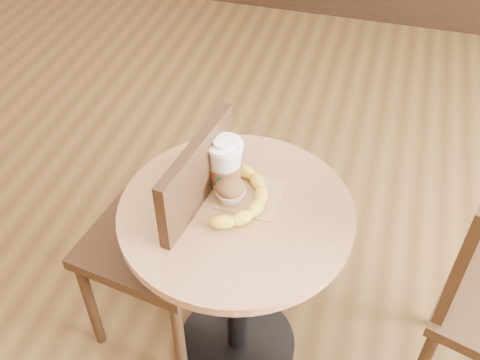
# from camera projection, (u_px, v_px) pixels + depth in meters

# --- Properties ---
(cafe_table) EXTENTS (0.70, 0.70, 0.75)m
(cafe_table) POSITION_uv_depth(u_px,v_px,m) (237.00, 256.00, 1.79)
(cafe_table) COLOR black
(cafe_table) RESTS_ON ground
(chair_left) EXTENTS (0.49, 0.49, 0.97)m
(chair_left) POSITION_uv_depth(u_px,v_px,m) (169.00, 236.00, 1.85)
(chair_left) COLOR #382313
(chair_left) RESTS_ON ground
(kraft_bag) EXTENTS (0.25, 0.19, 0.00)m
(kraft_bag) POSITION_uv_depth(u_px,v_px,m) (242.00, 192.00, 1.69)
(kraft_bag) COLOR #AE7F54
(kraft_bag) RESTS_ON cafe_table
(coffee_cup) EXTENTS (0.11, 0.11, 0.18)m
(coffee_cup) POSITION_uv_depth(u_px,v_px,m) (225.00, 166.00, 1.66)
(coffee_cup) COLOR silver
(coffee_cup) RESTS_ON cafe_table
(muffin) EXTENTS (0.09, 0.09, 0.08)m
(muffin) POSITION_uv_depth(u_px,v_px,m) (230.00, 190.00, 1.64)
(muffin) COLOR silver
(muffin) RESTS_ON kraft_bag
(banana) EXTENTS (0.19, 0.31, 0.04)m
(banana) POSITION_uv_depth(u_px,v_px,m) (246.00, 198.00, 1.64)
(banana) COLOR yellow
(banana) RESTS_ON kraft_bag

